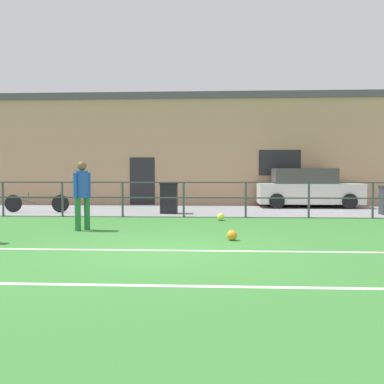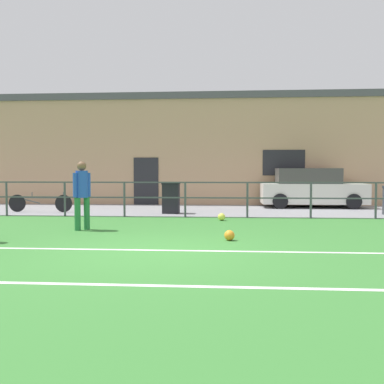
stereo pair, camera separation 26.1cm
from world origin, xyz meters
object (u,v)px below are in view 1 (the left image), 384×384
(soccer_ball_match, at_px, (232,235))
(trash_bin_0, at_px, (169,198))
(player_striker, at_px, (82,191))
(soccer_ball_spare, at_px, (221,217))
(parked_car_red, at_px, (307,189))
(bicycle_parked_1, at_px, (37,203))

(soccer_ball_match, distance_m, trash_bin_0, 6.08)
(player_striker, xyz_separation_m, trash_bin_0, (1.72, 4.34, -0.41))
(soccer_ball_spare, relative_size, parked_car_red, 0.05)
(parked_car_red, height_order, bicycle_parked_1, parked_car_red)
(soccer_ball_match, height_order, soccer_ball_spare, soccer_ball_spare)
(soccer_ball_match, height_order, trash_bin_0, trash_bin_0)
(soccer_ball_spare, relative_size, bicycle_parked_1, 0.10)
(parked_car_red, distance_m, bicycle_parked_1, 10.57)
(soccer_ball_match, xyz_separation_m, bicycle_parked_1, (-6.75, 5.85, 0.24))
(bicycle_parked_1, relative_size, trash_bin_0, 2.15)
(bicycle_parked_1, bearing_deg, soccer_ball_spare, -17.68)
(bicycle_parked_1, distance_m, trash_bin_0, 4.79)
(soccer_ball_spare, distance_m, bicycle_parked_1, 6.89)
(soccer_ball_spare, bearing_deg, parked_car_red, 53.48)
(parked_car_red, bearing_deg, soccer_ball_spare, -126.52)
(parked_car_red, bearing_deg, soccer_ball_match, -111.63)
(soccer_ball_match, height_order, parked_car_red, parked_car_red)
(parked_car_red, xyz_separation_m, trash_bin_0, (-5.40, -2.92, -0.20))
(player_striker, distance_m, soccer_ball_spare, 4.31)
(soccer_ball_match, relative_size, parked_car_red, 0.05)
(player_striker, relative_size, soccer_ball_spare, 7.71)
(soccer_ball_match, xyz_separation_m, parked_car_red, (3.43, 8.66, 0.66))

